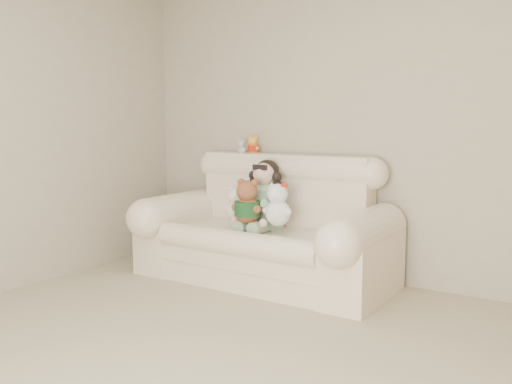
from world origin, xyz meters
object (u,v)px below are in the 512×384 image
object	(u,v)px
seated_child	(265,194)
white_cat	(278,200)
brown_teddy	(248,197)
cream_teddy	(236,200)
sofa	(263,219)

from	to	relation	value
seated_child	white_cat	size ratio (longest dim) A/B	1.46
brown_teddy	cream_teddy	xyz separation A→B (m)	(-0.15, 0.06, -0.04)
seated_child	cream_teddy	xyz separation A→B (m)	(-0.17, -0.17, -0.05)
seated_child	cream_teddy	bearing A→B (deg)	-129.51
sofa	white_cat	world-z (taller)	sofa
sofa	cream_teddy	size ratio (longest dim) A/B	6.34
seated_child	cream_teddy	distance (m)	0.25
white_cat	sofa	bearing A→B (deg)	133.44
sofa	brown_teddy	size ratio (longest dim) A/B	4.98
brown_teddy	cream_teddy	bearing A→B (deg)	144.73
brown_teddy	white_cat	xyz separation A→B (m)	(0.25, 0.05, -0.01)
sofa	brown_teddy	xyz separation A→B (m)	(-0.05, -0.15, 0.20)
sofa	brown_teddy	bearing A→B (deg)	-108.52
sofa	brown_teddy	world-z (taller)	sofa
seated_child	white_cat	xyz separation A→B (m)	(0.23, -0.17, -0.01)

